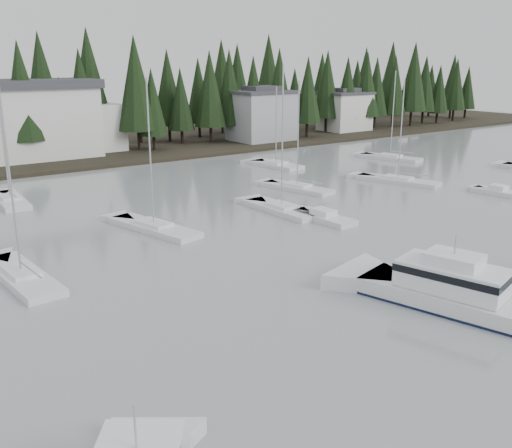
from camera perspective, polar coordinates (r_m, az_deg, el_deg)
The scene contains 16 objects.
far_shore_land at distance 103.30m, azimuth -22.56°, elevation 7.08°, with size 240.00×54.00×1.00m, color black.
conifer_treeline at distance 92.74m, azimuth -20.91°, elevation 6.35°, with size 200.00×22.00×20.00m, color black, non-canonical shape.
house_east_a at distance 100.61m, azimuth 0.56°, elevation 10.89°, with size 10.60×8.48×9.25m.
house_east_b at distance 116.45m, azimuth 8.87°, elevation 11.16°, with size 9.54×7.42×8.25m.
harbor_inn at distance 87.79m, azimuth -22.51°, elevation 9.52°, with size 29.50×11.50×10.90m.
cabin_cruiser_center at distance 35.37m, azimuth 19.46°, elevation -6.79°, with size 6.53×12.32×5.06m.
sailboat_1 at distance 63.86m, azimuth 4.12°, elevation 3.47°, with size 4.26×9.04×12.44m.
sailboat_3 at distance 63.05m, azimuth -23.33°, elevation 2.02°, with size 2.90×8.72×12.73m.
sailboat_4 at distance 78.01m, azimuth 2.00°, elevation 5.79°, with size 4.00×8.38×11.20m.
sailboat_5 at distance 49.34m, azimuth -10.16°, elevation -0.53°, with size 4.65×10.02×13.19m.
sailboat_6 at distance 54.63m, azimuth 2.57°, elevation 1.34°, with size 3.02×9.04×14.11m.
sailboat_7 at distance 69.71m, azimuth 13.97°, elevation 4.09°, with size 5.30×10.20×12.40m.
sailboat_8 at distance 40.83m, azimuth -22.36°, elevation -5.04°, with size 3.22×9.75×14.58m.
sailboat_9 at distance 86.13m, azimuth 13.26°, elevation 6.36°, with size 4.97×9.48×13.10m.
runabout_1 at distance 51.98m, azimuth 6.73°, elevation 0.54°, with size 2.46×6.68×1.42m.
runabout_2 at distance 67.00m, azimuth 23.05°, elevation 2.86°, with size 2.66×5.41×1.42m.
Camera 1 is at (-23.50, -2.62, 13.93)m, focal length 40.00 mm.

